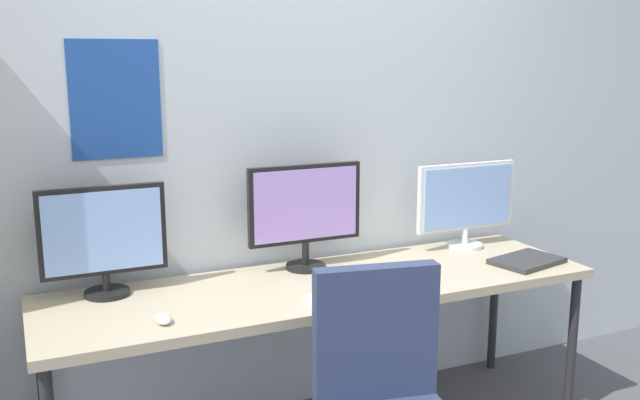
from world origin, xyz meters
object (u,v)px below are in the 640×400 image
Objects in this scene: laptop_closed at (527,261)px; monitor_left at (103,237)px; monitor_center at (305,210)px; desk at (325,293)px; monitor_right at (466,201)px; coffee_mug at (420,280)px; keyboard_main at (349,296)px; computer_mouse at (163,319)px.

monitor_left is at bearing 155.81° from laptop_closed.
monitor_center is at bearing 146.70° from laptop_closed.
desk is 4.82× the size of monitor_left.
monitor_right is (0.88, 0.00, -0.04)m from monitor_center.
coffee_mug reaches higher than laptop_closed.
laptop_closed is 0.68m from coffee_mug.
coffee_mug is (0.31, -0.48, -0.23)m from monitor_center.
computer_mouse is (-0.73, 0.04, 0.01)m from keyboard_main.
monitor_left is at bearing 158.11° from coffee_mug.
monitor_center reaches higher than desk.
monitor_right is (1.75, 0.00, -0.01)m from monitor_left.
laptop_closed is (1.71, 0.04, -0.00)m from computer_mouse.
monitor_center is at bearing 0.00° from monitor_left.
desk is 0.95m from monitor_left.
desk is 0.95m from monitor_right.
monitor_right is at bearing 13.63° from desk.
monitor_center is at bearing -180.00° from monitor_right.
coffee_mug is at bearing -40.45° from desk.
keyboard_main is (-0.88, -0.44, -0.23)m from monitor_right.
keyboard_main is at bearing 173.78° from coffee_mug.
monitor_right is 0.43m from laptop_closed.
monitor_center reaches higher than monitor_left.
keyboard_main is 3.46× the size of computer_mouse.
monitor_left is at bearing -180.00° from monitor_center.
coffee_mug is at bearing -139.95° from monitor_right.
monitor_right is at bearing 0.00° from monitor_left.
laptop_closed is at bearing -10.82° from monitor_left.
coffee_mug is at bearing 177.04° from laptop_closed.
monitor_center reaches higher than computer_mouse.
keyboard_main is at bearing -3.50° from computer_mouse.
desk is at bearing 158.38° from laptop_closed.
keyboard_main is at bearing -26.80° from monitor_left.
computer_mouse reaches higher than desk.
monitor_center is (0.00, 0.21, 0.32)m from desk.
laptop_closed is at bearing 10.41° from coffee_mug.
keyboard_main is (0.00, -0.44, -0.26)m from monitor_center.
desk is at bearing -166.37° from monitor_right.
monitor_center is 0.97× the size of monitor_right.
laptop_closed is at bearing -19.93° from monitor_center.
monitor_right reaches higher than laptop_closed.
monitor_right reaches higher than keyboard_main.
desk is 0.76m from computer_mouse.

